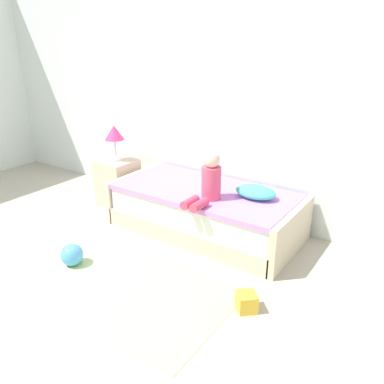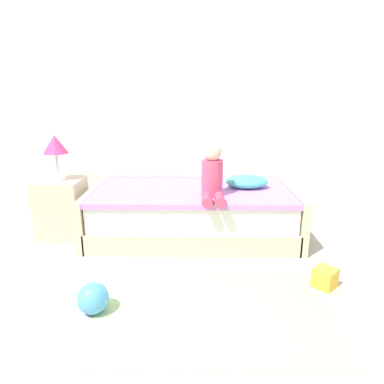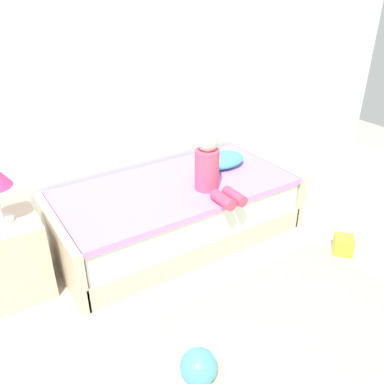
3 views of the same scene
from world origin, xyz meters
name	(u,v)px [view 3 (image 3 of 3)]	position (x,y,z in m)	size (l,w,h in m)	color
wall_rear	(90,63)	(0.00, 2.60, 1.45)	(7.20, 0.10, 2.90)	silver
bed	(177,211)	(0.41, 2.00, 0.25)	(2.11, 1.00, 0.50)	beige
nightstand	(12,258)	(-0.94, 2.00, 0.30)	(0.44, 0.44, 0.60)	beige
child_figure	(210,168)	(0.60, 1.77, 0.70)	(0.20, 0.51, 0.50)	#E04C6B
pillow	(222,160)	(0.97, 2.10, 0.56)	(0.44, 0.30, 0.13)	#4CCCBC
toy_ball	(198,367)	(-0.24, 0.67, 0.11)	(0.22, 0.22, 0.22)	#4C99E5
area_rug	(295,318)	(0.57, 0.70, 0.00)	(1.60, 1.10, 0.01)	#B2D189
toy_block	(343,245)	(1.45, 1.02, 0.08)	(0.15, 0.15, 0.15)	yellow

